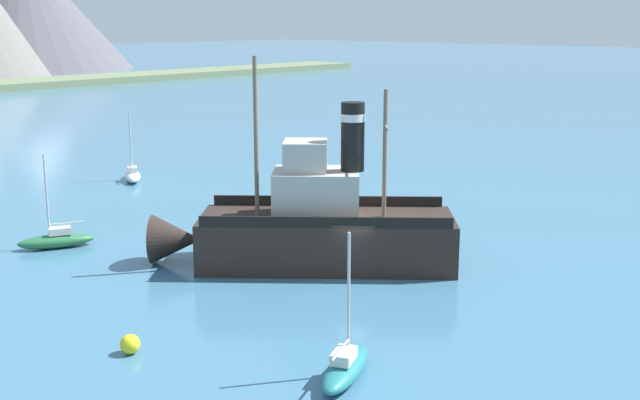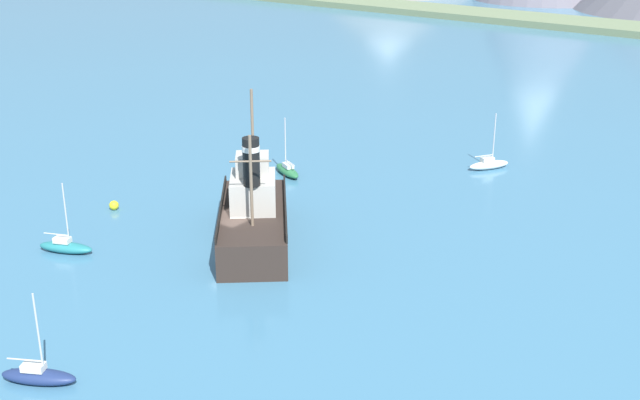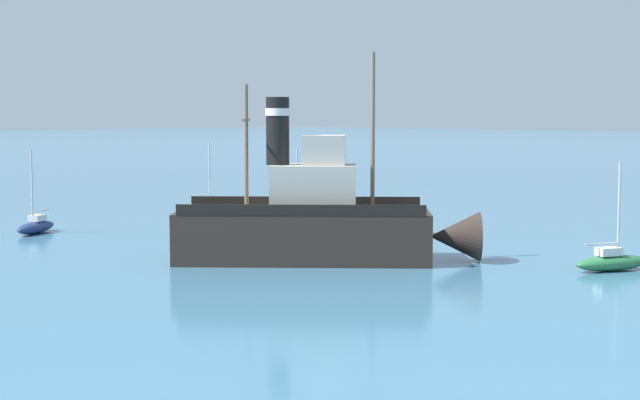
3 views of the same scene
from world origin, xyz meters
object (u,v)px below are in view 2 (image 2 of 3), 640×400
sailboat_green (287,170)px  mooring_buoy (114,205)px  sailboat_navy (38,375)px  old_tugboat (254,214)px  sailboat_white (489,164)px  sailboat_teal (66,246)px

sailboat_green → mooring_buoy: (-5.28, -14.10, -0.07)m
sailboat_navy → old_tugboat: bearing=99.5°
sailboat_white → mooring_buoy: sailboat_white is taller
sailboat_teal → mooring_buoy: bearing=117.3°
old_tugboat → mooring_buoy: old_tugboat is taller
old_tugboat → sailboat_teal: (-8.50, -9.24, -1.40)m
sailboat_navy → sailboat_green: bearing=107.8°
sailboat_white → mooring_buoy: 31.60m
mooring_buoy → sailboat_teal: bearing=-62.7°
sailboat_teal → mooring_buoy: 7.79m
old_tugboat → mooring_buoy: size_ratio=18.41×
sailboat_white → mooring_buoy: (-18.14, -25.87, -0.07)m
mooring_buoy → sailboat_navy: bearing=-48.1°
old_tugboat → sailboat_green: (-6.79, 11.78, -1.40)m
sailboat_white → mooring_buoy: bearing=-125.0°
sailboat_green → sailboat_white: bearing=42.5°
sailboat_green → sailboat_white: same height
sailboat_green → mooring_buoy: bearing=-110.5°
old_tugboat → sailboat_green: old_tugboat is taller
sailboat_green → sailboat_teal: (-1.71, -21.02, 0.00)m
old_tugboat → sailboat_green: bearing=119.9°
sailboat_green → sailboat_navy: size_ratio=1.00×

